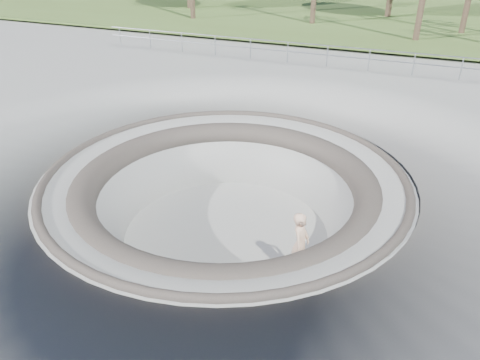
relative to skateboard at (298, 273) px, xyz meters
The scene contains 7 objects.
ground 3.35m from the skateboard, 156.45° to the left, with size 180.00×180.00×0.00m, color gray.
skate_bowl 2.80m from the skateboard, 156.45° to the left, with size 14.00×14.00×4.10m.
grass_strip 35.27m from the skateboard, 94.19° to the left, with size 180.00×36.00×0.12m.
distant_hills 58.53m from the skateboard, 88.81° to the left, with size 103.20×45.00×28.60m.
safety_railing 13.61m from the skateboard, 101.09° to the left, with size 25.00×0.06×1.03m.
skateboard is the anchor object (origin of this frame).
skater 0.92m from the skateboard, 90.00° to the right, with size 0.66×0.43×1.81m, color #E3B493.
Camera 1 is at (4.88, -10.60, 6.16)m, focal length 35.00 mm.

